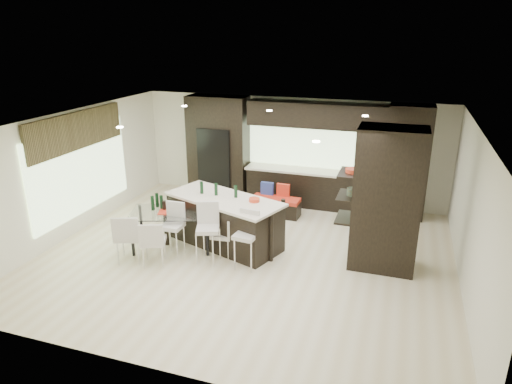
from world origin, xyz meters
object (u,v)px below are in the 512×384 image
(dining_table, at_px, (173,230))
(chair_far, at_px, (130,239))
(chair_near, at_px, (154,244))
(stool_left, at_px, (173,235))
(stool_mid, at_px, (208,239))
(floor_vase, at_px, (368,231))
(kitchen_island, at_px, (225,221))
(bench, at_px, (276,206))
(stool_right, at_px, (246,246))
(chair_end, at_px, (223,237))

(dining_table, height_order, chair_far, chair_far)
(chair_near, bearing_deg, dining_table, 68.25)
(stool_left, xyz_separation_m, stool_mid, (0.77, -0.02, 0.04))
(chair_far, bearing_deg, floor_vase, 0.35)
(kitchen_island, height_order, bench, kitchen_island)
(stool_right, bearing_deg, chair_end, 156.36)
(stool_mid, height_order, bench, stool_mid)
(kitchen_island, xyz_separation_m, stool_left, (-0.77, -0.83, -0.08))
(stool_right, height_order, chair_near, stool_right)
(stool_mid, relative_size, bench, 0.81)
(stool_mid, height_order, chair_far, stool_mid)
(stool_right, xyz_separation_m, dining_table, (-1.73, 0.36, -0.06))
(chair_near, bearing_deg, chair_end, 13.05)
(bench, xyz_separation_m, chair_near, (-1.55, -3.12, 0.20))
(stool_left, bearing_deg, chair_end, 19.98)
(chair_far, xyz_separation_m, chair_end, (1.63, 0.79, -0.08))
(stool_left, height_order, floor_vase, floor_vase)
(stool_mid, relative_size, stool_right, 1.05)
(stool_left, xyz_separation_m, floor_vase, (3.68, 1.16, 0.11))
(dining_table, bearing_deg, stool_left, -79.65)
(floor_vase, bearing_deg, stool_left, -162.53)
(stool_left, xyz_separation_m, bench, (1.36, 2.70, -0.22))
(stool_left, distance_m, floor_vase, 3.86)
(floor_vase, relative_size, chair_near, 1.31)
(kitchen_island, relative_size, chair_end, 3.28)
(stool_right, height_order, chair_end, stool_right)
(stool_mid, distance_m, stool_right, 0.77)
(bench, xyz_separation_m, floor_vase, (2.32, -1.54, 0.33))
(stool_mid, xyz_separation_m, bench, (0.59, 2.72, -0.25))
(dining_table, distance_m, chair_far, 0.95)
(stool_left, height_order, bench, stool_left)
(stool_mid, xyz_separation_m, dining_table, (-0.96, 0.37, -0.08))
(dining_table, relative_size, chair_far, 1.79)
(floor_vase, bearing_deg, chair_far, -159.95)
(floor_vase, height_order, chair_end, floor_vase)
(kitchen_island, relative_size, stool_mid, 2.60)
(stool_mid, xyz_separation_m, chair_far, (-1.48, -0.43, -0.02))
(floor_vase, xyz_separation_m, chair_end, (-2.76, -0.81, -0.17))
(kitchen_island, xyz_separation_m, stool_right, (0.77, -0.84, -0.06))
(stool_left, xyz_separation_m, chair_far, (-0.71, -0.44, 0.02))
(stool_left, distance_m, stool_right, 1.53)
(stool_left, distance_m, chair_end, 0.98)
(stool_mid, distance_m, chair_end, 0.41)
(floor_vase, bearing_deg, kitchen_island, -173.64)
(kitchen_island, xyz_separation_m, bench, (0.59, 1.87, -0.29))
(chair_far, bearing_deg, stool_right, -8.65)
(floor_vase, height_order, chair_far, floor_vase)
(kitchen_island, distance_m, chair_far, 1.95)
(chair_end, bearing_deg, bench, -15.01)
(stool_mid, distance_m, floor_vase, 3.14)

